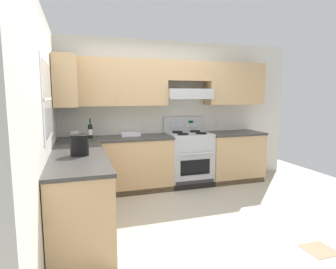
# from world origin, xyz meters

# --- Properties ---
(ground_plane) EXTENTS (7.04, 7.04, 0.00)m
(ground_plane) POSITION_xyz_m (0.00, 0.00, 0.00)
(ground_plane) COLOR #B2AA99
(floor_accent_tile) EXTENTS (0.30, 0.30, 0.01)m
(floor_accent_tile) POSITION_xyz_m (1.10, -1.25, 0.00)
(floor_accent_tile) COLOR olive
(floor_accent_tile) RESTS_ON ground_plane
(wall_back) EXTENTS (4.68, 0.57, 2.55)m
(wall_back) POSITION_xyz_m (0.41, 1.53, 1.48)
(wall_back) COLOR silver
(wall_back) RESTS_ON ground_plane
(wall_left) EXTENTS (0.47, 4.00, 2.55)m
(wall_left) POSITION_xyz_m (-1.59, 0.23, 1.34)
(wall_left) COLOR silver
(wall_left) RESTS_ON ground_plane
(counter_back_run) EXTENTS (3.60, 0.65, 0.91)m
(counter_back_run) POSITION_xyz_m (0.16, 1.24, 0.45)
(counter_back_run) COLOR tan
(counter_back_run) RESTS_ON ground_plane
(counter_left_run) EXTENTS (0.63, 1.91, 0.91)m
(counter_left_run) POSITION_xyz_m (-1.24, -0.00, 0.45)
(counter_left_run) COLOR tan
(counter_left_run) RESTS_ON ground_plane
(stove) EXTENTS (0.76, 0.62, 1.20)m
(stove) POSITION_xyz_m (0.65, 1.25, 0.48)
(stove) COLOR #B7BABC
(stove) RESTS_ON ground_plane
(wine_bottle) EXTENTS (0.07, 0.08, 0.34)m
(wine_bottle) POSITION_xyz_m (-1.04, 1.29, 1.04)
(wine_bottle) COLOR black
(wine_bottle) RESTS_ON counter_back_run
(bowl) EXTENTS (0.32, 0.22, 0.06)m
(bowl) POSITION_xyz_m (-0.38, 1.36, 0.93)
(bowl) COLOR silver
(bowl) RESTS_ON counter_back_run
(bucket) EXTENTS (0.22, 0.22, 0.24)m
(bucket) POSITION_xyz_m (-1.22, -0.04, 1.04)
(bucket) COLOR black
(bucket) RESTS_ON counter_left_run
(paper_towel_roll) EXTENTS (0.13, 0.13, 0.12)m
(paper_towel_roll) POSITION_xyz_m (-1.28, 1.35, 0.97)
(paper_towel_roll) COLOR white
(paper_towel_roll) RESTS_ON counter_back_run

